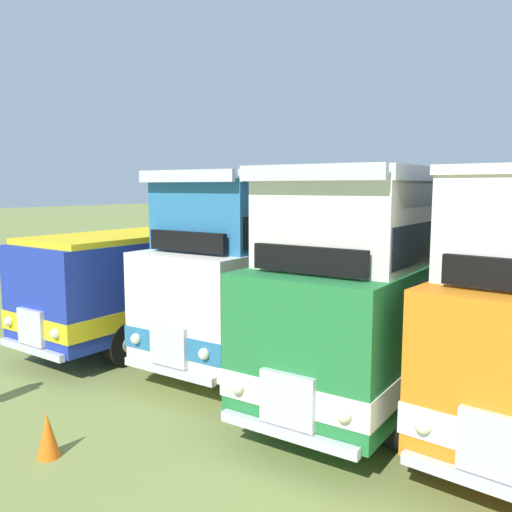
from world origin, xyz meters
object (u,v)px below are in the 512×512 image
(bus_second_in_row, at_px, (294,255))
(bus_third_in_row, at_px, (414,267))
(cone_mid_row, at_px, (48,435))
(bus_first_in_row, at_px, (198,267))

(bus_second_in_row, bearing_deg, bus_third_in_row, -1.62)
(bus_second_in_row, height_order, bus_third_in_row, same)
(bus_second_in_row, xyz_separation_m, bus_third_in_row, (3.32, -0.09, 0.01))
(bus_second_in_row, xyz_separation_m, cone_mid_row, (0.42, -7.66, -2.00))
(bus_first_in_row, distance_m, bus_second_in_row, 3.38)
(bus_second_in_row, relative_size, bus_third_in_row, 0.87)
(bus_first_in_row, relative_size, bus_third_in_row, 0.99)
(bus_third_in_row, bearing_deg, bus_second_in_row, 178.38)
(cone_mid_row, bearing_deg, bus_first_in_row, 116.70)
(bus_third_in_row, distance_m, cone_mid_row, 8.35)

